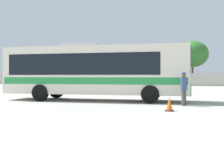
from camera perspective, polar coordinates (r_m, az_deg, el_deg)
ground_plane at (r=27.89m, az=2.19°, el=-3.56°), size 300.00×300.00×0.00m
perimeter_wall at (r=46.71m, az=8.72°, el=-1.00°), size 80.00×0.30×2.05m
coach_bus_cream_green at (r=17.71m, az=-3.95°, el=0.94°), size 11.96×3.67×3.67m
attendant_by_bus_door at (r=14.94m, az=14.76°, el=-2.50°), size 0.48×0.48×1.75m
parked_car_leftmost_red at (r=47.55m, az=-7.10°, el=-1.26°), size 4.57×2.04×1.53m
parked_car_second_silver at (r=45.07m, az=-0.77°, el=-1.37°), size 4.28×2.29×1.42m
parked_car_third_silver at (r=43.21m, az=8.41°, el=-1.39°), size 4.43×2.03×1.45m
utility_pole_near at (r=54.25m, az=-9.12°, el=1.91°), size 1.80×0.24×7.04m
utility_pole_far at (r=51.49m, az=1.48°, el=2.04°), size 1.79×0.42×7.07m
roadside_tree_left at (r=54.58m, az=-2.18°, el=2.72°), size 4.46×4.46×6.40m
roadside_tree_midleft at (r=50.34m, az=10.88°, el=2.41°), size 3.80×3.80×5.61m
roadside_tree_midright at (r=50.86m, az=16.46°, el=4.12°), size 5.52×5.52×7.87m
traffic_cone_on_apron at (r=12.53m, az=11.88°, el=-6.08°), size 0.36×0.36×0.64m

